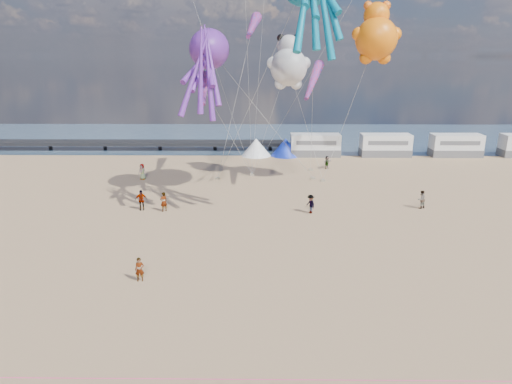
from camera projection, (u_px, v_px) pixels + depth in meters
name	position (u px, v px, depth m)	size (l,w,h in m)	color
ground	(286.00, 315.00, 23.89)	(120.00, 120.00, 0.00)	tan
water	(269.00, 137.00, 76.59)	(120.00, 120.00, 0.00)	#31475E
pier	(77.00, 143.00, 66.05)	(60.00, 3.00, 0.50)	black
motorhome_0	(315.00, 145.00, 61.73)	(6.60, 2.50, 3.00)	silver
motorhome_1	(385.00, 145.00, 61.63)	(6.60, 2.50, 3.00)	silver
motorhome_2	(456.00, 145.00, 61.54)	(6.60, 2.50, 3.00)	silver
tent_white	(256.00, 147.00, 61.90)	(4.00, 4.00, 2.40)	white
tent_blue	(286.00, 147.00, 61.86)	(4.00, 4.00, 2.40)	#1933CC
rope_line	(293.00, 380.00, 19.09)	(0.03, 0.03, 34.00)	#F2338C
standing_person	(140.00, 270.00, 27.34)	(0.54, 0.36, 1.49)	tan
beachgoer_0	(142.00, 172.00, 50.07)	(0.64, 0.42, 1.74)	#7F6659
beachgoer_1	(421.00, 199.00, 40.49)	(0.80, 0.52, 1.64)	#7F6659
beachgoer_2	(310.00, 204.00, 39.24)	(0.80, 0.62, 1.65)	#7F6659
beachgoer_3	(141.00, 200.00, 40.05)	(1.18, 0.68, 1.83)	#7F6659
beachgoer_4	(327.00, 162.00, 54.95)	(0.90, 0.38, 1.54)	#7F6659
beachgoer_5	(164.00, 202.00, 39.69)	(1.61, 0.51, 1.74)	#7F6659
sandbag_a	(218.00, 178.00, 50.27)	(0.50, 0.35, 0.22)	gray
sandbag_b	(313.00, 178.00, 50.37)	(0.50, 0.35, 0.22)	gray
sandbag_c	(323.00, 180.00, 49.41)	(0.50, 0.35, 0.22)	gray
sandbag_d	(311.00, 170.00, 54.09)	(0.50, 0.35, 0.22)	gray
sandbag_e	(252.00, 175.00, 51.76)	(0.50, 0.35, 0.22)	gray
kite_octopus_purple	(209.00, 49.00, 39.34)	(3.59, 8.38, 9.58)	#632695
kite_panda	(289.00, 67.00, 46.44)	(4.59, 4.32, 6.48)	silver
kite_teddy_orange	(376.00, 39.00, 42.17)	(4.71, 4.43, 6.65)	orange
windsock_left	(253.00, 27.00, 44.97)	(1.10, 6.38, 6.38)	red
windsock_mid	(313.00, 81.00, 43.55)	(1.00, 6.83, 6.83)	red
windsock_right	(204.00, 89.00, 40.64)	(0.90, 4.87, 4.87)	red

